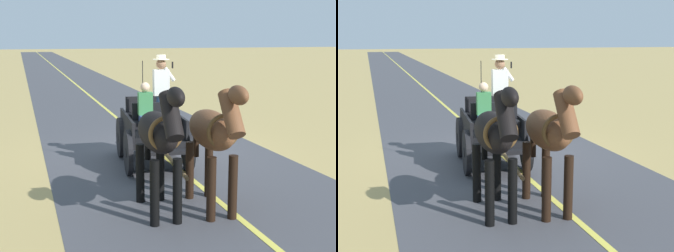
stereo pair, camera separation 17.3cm
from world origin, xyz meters
The scene contains 6 objects.
ground_plane centered at (0.00, 0.00, 0.00)m, with size 200.00×200.00×0.00m, color tan.
road_surface centered at (0.00, 0.00, 0.00)m, with size 5.59×160.00×0.01m, color #424247.
road_centre_stripe centered at (0.00, 0.00, 0.01)m, with size 0.12×160.00×0.00m, color #DBCC4C.
horse_drawn_carriage centered at (0.44, 0.80, 0.82)m, with size 1.64×4.52×2.50m.
horse_near_side centered at (0.28, 3.86, 1.32)m, with size 0.62×2.13×2.21m.
horse_off_side centered at (1.18, 3.77, 1.32)m, with size 0.63×2.13×2.21m.
Camera 2 is at (3.08, 10.73, 2.89)m, focal length 49.45 mm.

